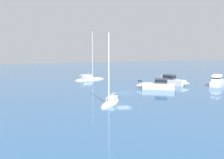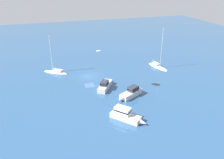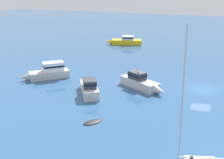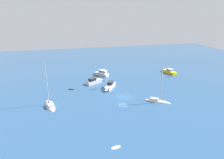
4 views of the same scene
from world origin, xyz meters
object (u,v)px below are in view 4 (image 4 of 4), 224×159
at_px(powerboat_1, 110,86).
at_px(cabin_cruiser, 94,81).
at_px(dinghy, 71,89).
at_px(tender, 116,148).
at_px(sloop, 50,105).
at_px(ketch, 157,101).
at_px(powerboat, 169,71).
at_px(cabin_cruiser_1, 102,73).

xyz_separation_m(powerboat_1, cabin_cruiser, (-3.93, 5.54, 0.02)).
bearing_deg(dinghy, powerboat_1, 22.64).
xyz_separation_m(dinghy, tender, (6.11, -29.92, 0.00)).
xyz_separation_m(dinghy, sloop, (-5.86, -10.03, 0.14)).
bearing_deg(ketch, tender, -99.92).
relative_size(tender, cabin_cruiser, 0.32).
xyz_separation_m(powerboat_1, tender, (-5.65, -27.99, -0.77)).
xyz_separation_m(dinghy, powerboat, (37.89, 7.93, 0.69)).
bearing_deg(tender, dinghy, 88.33).
bearing_deg(tender, sloop, 107.84).
distance_m(powerboat, ketch, 27.58).
height_order(dinghy, powerboat_1, powerboat_1).
bearing_deg(cabin_cruiser, sloop, -163.84).
bearing_deg(tender, cabin_cruiser_1, 68.88).
bearing_deg(cabin_cruiser, powerboat, -20.57).
relative_size(powerboat, ketch, 0.74).
bearing_deg(cabin_cruiser, cabin_cruiser_1, 33.89).
distance_m(cabin_cruiser, cabin_cruiser_1, 8.71).
bearing_deg(sloop, ketch, -112.85).
bearing_deg(sloop, cabin_cruiser_1, -53.36).
height_order(sloop, tender, sloop).
relative_size(powerboat_1, tender, 3.23).
distance_m(sloop, cabin_cruiser, 19.36).
bearing_deg(powerboat, sloop, 97.64).
xyz_separation_m(sloop, cabin_cruiser, (13.70, 13.65, 0.65)).
bearing_deg(dinghy, cabin_cruiser_1, 75.70).
distance_m(dinghy, ketch, 26.18).
bearing_deg(cabin_cruiser_1, powerboat_1, 138.49).
distance_m(powerboat_1, cabin_cruiser_1, 13.28).
xyz_separation_m(ketch, tender, (-15.70, -15.44, -0.20)).
bearing_deg(powerboat_1, powerboat, 144.10).
xyz_separation_m(powerboat, cabin_cruiser, (-30.05, -4.31, 0.10)).
bearing_deg(sloop, powerboat_1, -79.03).
distance_m(powerboat, tender, 49.42).
distance_m(tender, cabin_cruiser_1, 41.68).
xyz_separation_m(dinghy, powerboat_1, (11.77, -1.92, 0.77)).
xyz_separation_m(tender, cabin_cruiser_1, (5.73, 41.27, 0.90)).
distance_m(powerboat, cabin_cruiser_1, 26.27).
relative_size(dinghy, cabin_cruiser_1, 0.40).
xyz_separation_m(powerboat_1, ketch, (10.05, -12.55, -0.57)).
distance_m(ketch, cabin_cruiser, 22.87).
distance_m(powerboat_1, ketch, 16.09).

